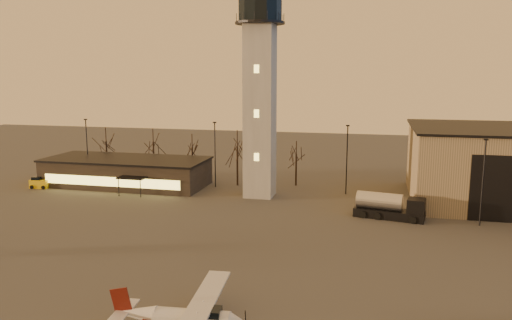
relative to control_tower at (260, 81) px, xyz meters
The scene contains 7 objects.
ground 34.15m from the control_tower, 90.00° to the right, with size 220.00×220.00×0.00m, color #3C3A38.
control_tower is the anchor object (origin of this frame).
terminal 26.24m from the control_tower, behind, with size 25.40×12.20×4.30m.
light_poles 10.97m from the control_tower, 63.48° to the left, with size 58.50×12.25×10.14m.
tree_row 19.48m from the control_tower, 146.24° to the left, with size 37.20×9.20×8.80m.
fuel_truck 24.47m from the control_tower, 22.35° to the right, with size 8.59×3.93×3.08m.
service_cart 37.60m from the control_tower, behind, with size 2.96×2.02×1.80m.
Camera 1 is at (15.78, -38.10, 17.32)m, focal length 35.00 mm.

